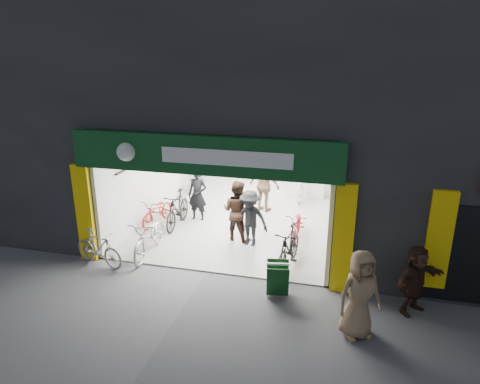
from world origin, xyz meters
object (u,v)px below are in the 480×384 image
at_px(parked_bike, 99,248).
at_px(sandwich_board, 278,278).
at_px(bike_left_front, 150,236).
at_px(bike_right_front, 289,248).
at_px(pedestrian_near, 360,295).

relative_size(parked_bike, sandwich_board, 2.07).
xyz_separation_m(bike_left_front, bike_right_front, (3.74, 0.19, 0.01)).
distance_m(parked_bike, sandwich_board, 4.70).
xyz_separation_m(bike_right_front, pedestrian_near, (1.68, -2.42, 0.35)).
height_order(pedestrian_near, sandwich_board, pedestrian_near).
relative_size(bike_left_front, pedestrian_near, 1.13).
relative_size(pedestrian_near, sandwich_board, 2.32).
height_order(bike_right_front, sandwich_board, bike_right_front).
xyz_separation_m(bike_left_front, parked_bike, (-1.00, -0.90, -0.05)).
distance_m(parked_bike, pedestrian_near, 6.57).
bearing_deg(pedestrian_near, bike_right_front, 96.12).
distance_m(bike_right_front, pedestrian_near, 2.96).
bearing_deg(bike_right_front, parked_bike, -158.23).
height_order(parked_bike, pedestrian_near, pedestrian_near).
distance_m(bike_left_front, pedestrian_near, 5.87).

